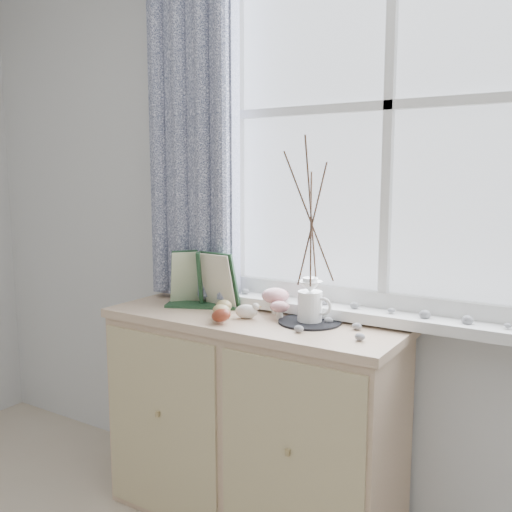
# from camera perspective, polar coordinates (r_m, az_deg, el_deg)

# --- Properties ---
(sideboard) EXTENTS (1.20, 0.45, 0.85)m
(sideboard) POSITION_cam_1_polar(r_m,az_deg,el_deg) (2.38, -0.46, -16.06)
(sideboard) COLOR #C9A88D
(sideboard) RESTS_ON ground
(botanical_book) EXTENTS (0.37, 0.26, 0.24)m
(botanical_book) POSITION_cam_1_polar(r_m,az_deg,el_deg) (2.37, -5.87, -2.32)
(botanical_book) COLOR #1D3E25
(botanical_book) RESTS_ON sideboard
(toadstool_cluster) EXTENTS (0.15, 0.16, 0.10)m
(toadstool_cluster) POSITION_cam_1_polar(r_m,az_deg,el_deg) (2.26, 2.06, -4.31)
(toadstool_cluster) COLOR silver
(toadstool_cluster) RESTS_ON sideboard
(wooden_eggs) EXTENTS (0.14, 0.18, 0.08)m
(wooden_eggs) POSITION_cam_1_polar(r_m,az_deg,el_deg) (2.21, -3.40, -5.47)
(wooden_eggs) COLOR tan
(wooden_eggs) RESTS_ON sideboard
(songbird_figurine) EXTENTS (0.13, 0.10, 0.06)m
(songbird_figurine) POSITION_cam_1_polar(r_m,az_deg,el_deg) (2.21, -0.96, -5.48)
(songbird_figurine) COLOR white
(songbird_figurine) RESTS_ON sideboard
(crocheted_doily) EXTENTS (0.24, 0.24, 0.01)m
(crocheted_doily) POSITION_cam_1_polar(r_m,az_deg,el_deg) (2.16, 5.39, -6.57)
(crocheted_doily) COLOR black
(crocheted_doily) RESTS_ON sideboard
(twig_pitcher) EXTENTS (0.31, 0.31, 0.70)m
(twig_pitcher) POSITION_cam_1_polar(r_m,az_deg,el_deg) (2.09, 5.54, 3.95)
(twig_pitcher) COLOR white
(twig_pitcher) RESTS_ON crocheted_doily
(sideboard_pebbles) EXTENTS (0.34, 0.23, 0.02)m
(sideboard_pebbles) POSITION_cam_1_polar(r_m,az_deg,el_deg) (2.09, 7.32, -6.87)
(sideboard_pebbles) COLOR gray
(sideboard_pebbles) RESTS_ON sideboard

